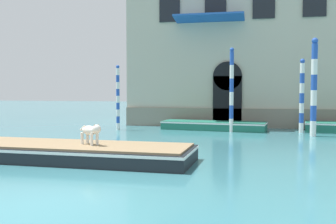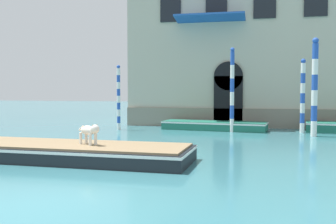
{
  "view_description": "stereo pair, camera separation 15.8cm",
  "coord_description": "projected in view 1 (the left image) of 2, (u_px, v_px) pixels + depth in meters",
  "views": [
    {
      "loc": [
        4.21,
        -6.72,
        2.23
      ],
      "look_at": [
        0.47,
        10.38,
        1.2
      ],
      "focal_mm": 42.0,
      "sensor_mm": 36.0,
      "label": 1
    },
    {
      "loc": [
        4.36,
        -6.68,
        2.23
      ],
      "look_at": [
        0.47,
        10.38,
        1.2
      ],
      "focal_mm": 42.0,
      "sensor_mm": 36.0,
      "label": 2
    }
  ],
  "objects": [
    {
      "name": "mooring_pole_2",
      "position": [
        232.0,
        90.0,
        20.25
      ],
      "size": [
        0.22,
        0.22,
        4.35
      ],
      "color": "white",
      "rests_on": "ground_plane"
    },
    {
      "name": "boat_moored_near_palazzo",
      "position": [
        214.0,
        125.0,
        21.42
      ],
      "size": [
        5.76,
        2.3,
        0.46
      ],
      "rotation": [
        0.0,
        0.0,
        -0.12
      ],
      "color": "#1E6651",
      "rests_on": "ground_plane"
    },
    {
      "name": "boat_foreground",
      "position": [
        68.0,
        151.0,
        12.29
      ],
      "size": [
        7.93,
        2.53,
        0.52
      ],
      "rotation": [
        0.0,
        0.0,
        -0.02
      ],
      "color": "black",
      "rests_on": "ground_plane"
    },
    {
      "name": "ground_plane",
      "position": [
        30.0,
        205.0,
        7.58
      ],
      "size": [
        120.0,
        120.0,
        0.0
      ],
      "primitive_type": "plane",
      "color": "teal"
    },
    {
      "name": "mooring_pole_4",
      "position": [
        314.0,
        87.0,
        18.39
      ],
      "size": [
        0.29,
        0.29,
        4.61
      ],
      "color": "white",
      "rests_on": "ground_plane"
    },
    {
      "name": "dog_on_deck",
      "position": [
        91.0,
        131.0,
        12.0
      ],
      "size": [
        0.88,
        0.63,
        0.66
      ],
      "rotation": [
        0.0,
        0.0,
        -0.55
      ],
      "color": "silver",
      "rests_on": "boat_foreground"
    },
    {
      "name": "mooring_pole_0",
      "position": [
        118.0,
        97.0,
        21.29
      ],
      "size": [
        0.19,
        0.19,
        3.52
      ],
      "color": "white",
      "rests_on": "ground_plane"
    },
    {
      "name": "mooring_pole_1",
      "position": [
        302.0,
        96.0,
        19.87
      ],
      "size": [
        0.24,
        0.24,
        3.75
      ],
      "color": "white",
      "rests_on": "ground_plane"
    }
  ]
}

